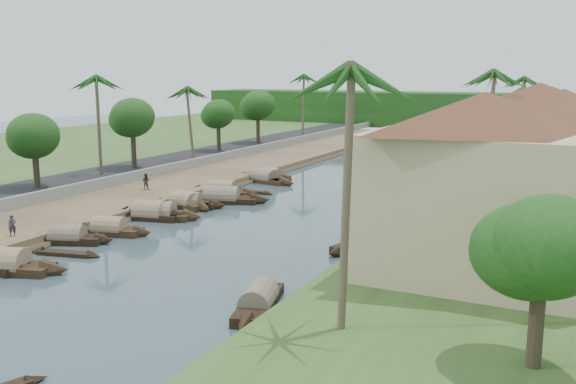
% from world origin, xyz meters
% --- Properties ---
extents(ground, '(220.00, 220.00, 0.00)m').
position_xyz_m(ground, '(0.00, 0.00, 0.00)').
color(ground, '#33454D').
rests_on(ground, ground).
extents(left_bank, '(10.00, 180.00, 0.80)m').
position_xyz_m(left_bank, '(-16.00, 20.00, 0.40)').
color(left_bank, brown).
rests_on(left_bank, ground).
extents(right_bank, '(16.00, 180.00, 1.20)m').
position_xyz_m(right_bank, '(19.00, 20.00, 0.60)').
color(right_bank, '#2F4A1D').
rests_on(right_bank, ground).
extents(road, '(8.00, 180.00, 1.40)m').
position_xyz_m(road, '(-24.50, 20.00, 0.70)').
color(road, black).
rests_on(road, ground).
extents(retaining_wall, '(0.40, 180.00, 1.10)m').
position_xyz_m(retaining_wall, '(-20.20, 20.00, 1.35)').
color(retaining_wall, gray).
rests_on(retaining_wall, left_bank).
extents(treeline, '(120.00, 14.00, 8.00)m').
position_xyz_m(treeline, '(0.00, 100.00, 4.00)').
color(treeline, '#163B10').
rests_on(treeline, ground).
extents(bridge, '(28.00, 4.00, 2.40)m').
position_xyz_m(bridge, '(0.00, 72.00, 1.72)').
color(bridge, '#A1A297').
rests_on(bridge, ground).
extents(building_near, '(14.85, 14.85, 10.20)m').
position_xyz_m(building_near, '(18.99, -2.00, 6.38)').
color(building_near, tan).
rests_on(building_near, right_bank).
extents(building_mid, '(14.11, 14.11, 9.70)m').
position_xyz_m(building_mid, '(19.99, 14.00, 6.13)').
color(building_mid, beige).
rests_on(building_mid, right_bank).
extents(building_far, '(15.59, 15.59, 10.20)m').
position_xyz_m(building_far, '(18.99, 28.00, 6.38)').
color(building_far, silver).
rests_on(building_far, right_bank).
extents(building_distant, '(12.62, 12.62, 9.20)m').
position_xyz_m(building_distant, '(19.99, 48.00, 5.88)').
color(building_distant, tan).
rests_on(building_distant, right_bank).
extents(sampan_2, '(9.17, 4.49, 2.36)m').
position_xyz_m(sampan_2, '(-8.55, -10.24, 0.42)').
color(sampan_2, black).
rests_on(sampan_2, ground).
extents(sampan_3, '(7.15, 3.98, 1.96)m').
position_xyz_m(sampan_3, '(-9.99, -3.30, 0.41)').
color(sampan_3, black).
rests_on(sampan_3, ground).
extents(sampan_4, '(7.27, 3.28, 2.05)m').
position_xyz_m(sampan_4, '(-8.99, 0.04, 0.41)').
color(sampan_4, black).
rests_on(sampan_4, ground).
extents(sampan_5, '(7.78, 3.39, 2.40)m').
position_xyz_m(sampan_5, '(-9.52, 5.70, 0.42)').
color(sampan_5, black).
rests_on(sampan_5, ground).
extents(sampan_6, '(7.92, 3.90, 2.30)m').
position_xyz_m(sampan_6, '(-8.83, 5.98, 0.42)').
color(sampan_6, black).
rests_on(sampan_6, ground).
extents(sampan_7, '(8.00, 3.86, 2.11)m').
position_xyz_m(sampan_7, '(-9.55, 10.92, 0.41)').
color(sampan_7, black).
rests_on(sampan_7, ground).
extents(sampan_8, '(7.05, 3.73, 2.15)m').
position_xyz_m(sampan_8, '(-9.48, 11.05, 0.41)').
color(sampan_8, black).
rests_on(sampan_8, ground).
extents(sampan_9, '(9.67, 5.03, 2.40)m').
position_xyz_m(sampan_9, '(-7.79, 14.33, 0.42)').
color(sampan_9, black).
rests_on(sampan_9, ground).
extents(sampan_10, '(8.51, 3.20, 2.29)m').
position_xyz_m(sampan_10, '(-9.83, 17.52, 0.42)').
color(sampan_10, black).
rests_on(sampan_10, ground).
extents(sampan_11, '(7.99, 3.51, 2.24)m').
position_xyz_m(sampan_11, '(-9.53, 26.45, 0.42)').
color(sampan_11, black).
rests_on(sampan_11, ground).
extents(sampan_12, '(9.50, 3.74, 2.22)m').
position_xyz_m(sampan_12, '(-9.76, 26.27, 0.42)').
color(sampan_12, black).
rests_on(sampan_12, ground).
extents(sampan_13, '(6.88, 3.24, 1.90)m').
position_xyz_m(sampan_13, '(-9.76, 28.46, 0.41)').
color(sampan_13, black).
rests_on(sampan_13, ground).
extents(sampan_14, '(3.58, 8.12, 1.98)m').
position_xyz_m(sampan_14, '(9.02, -8.69, 0.41)').
color(sampan_14, black).
rests_on(sampan_14, ground).
extents(sampan_15, '(3.61, 7.07, 1.92)m').
position_xyz_m(sampan_15, '(9.86, 4.77, 0.41)').
color(sampan_15, black).
rests_on(sampan_15, ground).
extents(sampan_16, '(3.93, 9.29, 2.23)m').
position_xyz_m(sampan_16, '(10.17, 21.86, 0.42)').
color(sampan_16, black).
rests_on(sampan_16, ground).
extents(canoe_1, '(5.51, 2.04, 0.88)m').
position_xyz_m(canoe_1, '(-7.81, -5.71, 0.10)').
color(canoe_1, black).
rests_on(canoe_1, ground).
extents(canoe_2, '(5.23, 1.42, 0.75)m').
position_xyz_m(canoe_2, '(-7.63, 20.13, 0.10)').
color(canoe_2, black).
rests_on(canoe_2, ground).
extents(palm_0, '(3.20, 3.20, 12.91)m').
position_xyz_m(palm_0, '(15.00, -11.84, 12.27)').
color(palm_0, brown).
rests_on(palm_0, ground).
extents(palm_1, '(3.20, 3.20, 9.76)m').
position_xyz_m(palm_1, '(16.00, 5.49, 9.24)').
color(palm_1, brown).
rests_on(palm_1, ground).
extents(palm_2, '(3.20, 3.20, 12.71)m').
position_xyz_m(palm_2, '(15.00, 22.87, 12.08)').
color(palm_2, brown).
rests_on(palm_2, ground).
extents(palm_3, '(3.20, 3.20, 10.87)m').
position_xyz_m(palm_3, '(16.00, 36.51, 10.32)').
color(palm_3, brown).
rests_on(palm_3, ground).
extents(palm_5, '(3.20, 3.20, 11.95)m').
position_xyz_m(palm_5, '(-24.00, 15.72, 11.55)').
color(palm_5, brown).
rests_on(palm_5, ground).
extents(palm_6, '(3.20, 3.20, 10.48)m').
position_xyz_m(palm_6, '(-22.00, 30.10, 10.13)').
color(palm_6, brown).
rests_on(palm_6, ground).
extents(palm_7, '(3.20, 3.20, 11.89)m').
position_xyz_m(palm_7, '(14.00, 54.23, 11.29)').
color(palm_7, brown).
rests_on(palm_7, ground).
extents(palm_8, '(3.20, 3.20, 11.90)m').
position_xyz_m(palm_8, '(-20.50, 60.06, 11.50)').
color(palm_8, brown).
rests_on(palm_8, ground).
extents(tree_2, '(4.84, 4.84, 6.94)m').
position_xyz_m(tree_2, '(-24.00, 6.90, 6.28)').
color(tree_2, '#403524').
rests_on(tree_2, ground).
extents(tree_3, '(5.02, 5.02, 7.84)m').
position_xyz_m(tree_3, '(-24.00, 21.22, 7.08)').
color(tree_3, '#403524').
rests_on(tree_3, ground).
extents(tree_4, '(4.49, 4.49, 6.98)m').
position_xyz_m(tree_4, '(-24.00, 39.49, 6.44)').
color(tree_4, '#403524').
rests_on(tree_4, ground).
extents(tree_5, '(5.17, 5.17, 7.92)m').
position_xyz_m(tree_5, '(-24.00, 50.96, 7.10)').
color(tree_5, '#403524').
rests_on(tree_5, ground).
extents(tree_7, '(4.52, 4.52, 6.60)m').
position_xyz_m(tree_7, '(23.00, -12.04, 5.85)').
color(tree_7, '#403524').
rests_on(tree_7, ground).
extents(person_near, '(0.66, 0.66, 1.54)m').
position_xyz_m(person_near, '(-12.75, -5.75, 1.57)').
color(person_near, '#282930').
rests_on(person_near, left_bank).
extents(person_far, '(0.94, 0.83, 1.62)m').
position_xyz_m(person_far, '(-16.06, 13.35, 1.61)').
color(person_far, '#2C2B1F').
rests_on(person_far, left_bank).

